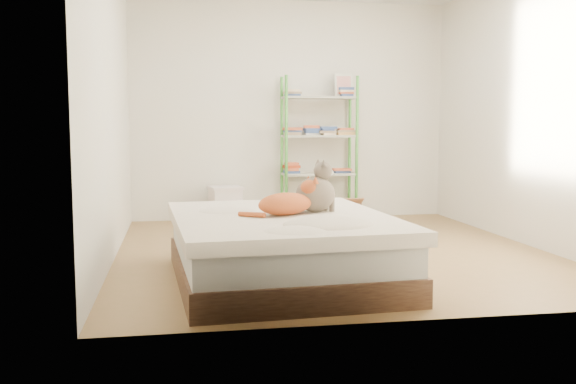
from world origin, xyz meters
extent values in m
cube|color=olive|center=(0.00, 0.00, 0.00)|extent=(3.80, 4.20, 0.01)
cube|color=beige|center=(0.00, 2.10, 1.30)|extent=(3.80, 0.01, 2.60)
cube|color=beige|center=(0.00, -2.10, 1.30)|extent=(3.80, 0.01, 2.60)
cube|color=beige|center=(-1.90, 0.00, 1.30)|extent=(0.01, 4.20, 2.60)
cube|color=beige|center=(1.90, 0.00, 1.30)|extent=(0.01, 4.20, 2.60)
cube|color=brown|center=(-0.62, -1.02, 0.09)|extent=(1.61, 1.96, 0.19)
cube|color=silver|center=(-0.62, -1.02, 0.29)|extent=(1.56, 1.90, 0.21)
cube|color=silver|center=(-0.62, -1.02, 0.44)|extent=(1.64, 2.00, 0.09)
cylinder|color=green|center=(-0.12, 1.72, 0.85)|extent=(0.04, 0.04, 1.70)
cylinder|color=green|center=(-0.12, 2.04, 0.85)|extent=(0.04, 0.04, 1.70)
cylinder|color=green|center=(0.72, 1.72, 0.85)|extent=(0.04, 0.04, 1.70)
cylinder|color=green|center=(0.72, 2.04, 0.85)|extent=(0.04, 0.04, 1.70)
cube|color=#ADAF9A|center=(0.30, 1.88, 0.10)|extent=(0.86, 0.34, 0.02)
cube|color=#ADAF9A|center=(0.30, 1.88, 0.55)|extent=(0.86, 0.34, 0.02)
cube|color=#ADAF9A|center=(0.30, 1.88, 1.00)|extent=(0.86, 0.34, 0.02)
cube|color=#ADAF9A|center=(0.30, 1.88, 1.45)|extent=(0.86, 0.34, 0.02)
cube|color=#B63815|center=(0.00, 1.88, 0.16)|extent=(0.20, 0.16, 0.09)
cube|color=#B63815|center=(0.60, 1.88, 0.16)|extent=(0.20, 0.16, 0.09)
cube|color=#B63815|center=(0.00, 1.88, 0.61)|extent=(0.20, 0.16, 0.09)
cube|color=#B63815|center=(0.60, 1.88, 0.61)|extent=(0.20, 0.16, 0.09)
cube|color=#B63815|center=(0.00, 1.88, 1.06)|extent=(0.20, 0.16, 0.09)
cube|color=#B63815|center=(0.20, 1.88, 1.06)|extent=(0.20, 0.16, 0.09)
cube|color=#B63815|center=(0.40, 1.88, 1.06)|extent=(0.20, 0.16, 0.09)
cube|color=#B63815|center=(0.60, 1.88, 1.06)|extent=(0.20, 0.16, 0.09)
cube|color=#B63815|center=(0.00, 1.88, 1.51)|extent=(0.20, 0.16, 0.09)
cube|color=#B63815|center=(0.60, 1.88, 1.51)|extent=(0.20, 0.16, 0.09)
cube|color=silver|center=(0.61, 1.93, 1.60)|extent=(0.22, 0.08, 0.28)
cube|color=red|center=(0.61, 1.92, 1.60)|extent=(0.17, 0.05, 0.21)
cube|color=olive|center=(0.28, 1.01, 0.17)|extent=(0.51, 0.42, 0.33)
cube|color=#47237B|center=(0.26, 0.82, 0.16)|extent=(0.28, 0.04, 0.07)
cube|color=olive|center=(0.28, 0.83, 0.33)|extent=(0.49, 0.19, 0.11)
cube|color=white|center=(-0.82, 1.85, 0.19)|extent=(0.39, 0.35, 0.39)
cube|color=white|center=(-0.82, 1.85, 0.41)|extent=(0.42, 0.39, 0.03)
camera|label=1|loc=(-1.36, -5.56, 1.14)|focal=40.00mm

